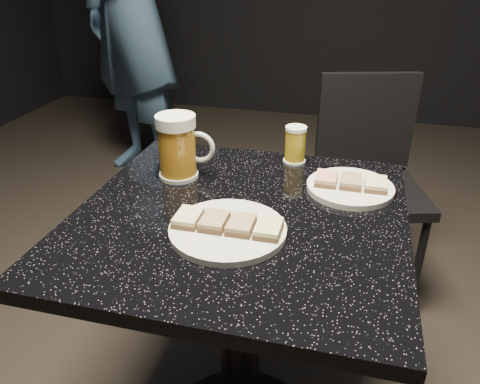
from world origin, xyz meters
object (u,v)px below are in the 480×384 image
object	(u,v)px
chair	(368,175)
patron	(129,6)
table	(240,300)
beer_tumbler	(295,145)
plate_small	(350,188)
beer_mug	(178,147)
plate_large	(228,230)

from	to	relation	value
chair	patron	bearing A→B (deg)	148.82
table	chair	distance (m)	0.87
table	chair	size ratio (longest dim) A/B	0.88
beer_tumbler	plate_small	bearing A→B (deg)	-41.25
beer_mug	chair	bearing A→B (deg)	55.02
table	beer_mug	xyz separation A→B (m)	(-0.19, 0.14, 0.32)
table	beer_tumbler	size ratio (longest dim) A/B	7.65
patron	beer_mug	bearing A→B (deg)	-28.15
beer_tumbler	beer_mug	bearing A→B (deg)	-148.54
beer_tumbler	plate_large	bearing A→B (deg)	-101.27
beer_mug	beer_tumbler	world-z (taller)	beer_mug
plate_large	beer_tumbler	bearing A→B (deg)	78.73
chair	beer_mug	bearing A→B (deg)	-124.98
beer_mug	patron	bearing A→B (deg)	119.68
plate_large	table	world-z (taller)	plate_large
patron	table	distance (m)	1.98
beer_mug	chair	xyz separation A→B (m)	(0.48, 0.68, -0.33)
beer_tumbler	chair	bearing A→B (deg)	67.57
plate_small	plate_large	bearing A→B (deg)	-132.26
table	plate_small	bearing A→B (deg)	36.45
beer_mug	beer_tumbler	bearing A→B (deg)	31.46
plate_large	plate_small	xyz separation A→B (m)	(0.23, 0.25, 0.00)
plate_large	table	bearing A→B (deg)	87.71
patron	beer_mug	world-z (taller)	patron
plate_small	table	distance (m)	0.37
beer_mug	beer_tumbler	distance (m)	0.31
table	beer_tumbler	distance (m)	0.42
plate_small	beer_mug	distance (m)	0.42
plate_large	beer_mug	size ratio (longest dim) A/B	1.49
patron	beer_tumbler	distance (m)	1.73
plate_small	patron	bearing A→B (deg)	130.85
patron	chair	bearing A→B (deg)	0.99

